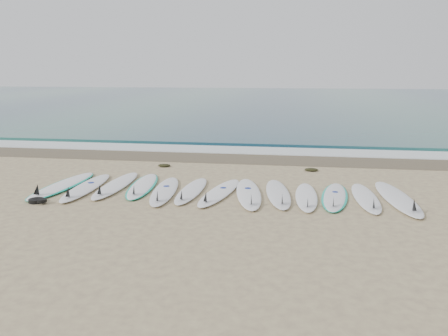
# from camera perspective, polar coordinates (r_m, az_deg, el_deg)

# --- Properties ---
(ground) EXTENTS (120.00, 120.00, 0.00)m
(ground) POSITION_cam_1_polar(r_m,az_deg,el_deg) (10.30, -0.45, -3.24)
(ground) COLOR tan
(ocean) EXTENTS (120.00, 55.00, 0.03)m
(ocean) POSITION_cam_1_polar(r_m,az_deg,el_deg) (42.40, 6.58, 8.81)
(ocean) COLOR #225459
(ocean) RESTS_ON ground
(wet_sand_band) EXTENTS (120.00, 1.80, 0.01)m
(wet_sand_band) POSITION_cam_1_polar(r_m,az_deg,el_deg) (14.25, 2.15, 1.27)
(wet_sand_band) COLOR brown
(wet_sand_band) RESTS_ON ground
(foam_band) EXTENTS (120.00, 1.40, 0.04)m
(foam_band) POSITION_cam_1_polar(r_m,az_deg,el_deg) (15.62, 2.74, 2.32)
(foam_band) COLOR silver
(foam_band) RESTS_ON ground
(wave_crest) EXTENTS (120.00, 1.00, 0.10)m
(wave_crest) POSITION_cam_1_polar(r_m,az_deg,el_deg) (17.08, 3.26, 3.32)
(wave_crest) COLOR #225459
(wave_crest) RESTS_ON ground
(surfboard_0) EXTENTS (0.84, 2.81, 0.35)m
(surfboard_0) POSITION_cam_1_polar(r_m,az_deg,el_deg) (11.46, -20.42, -2.15)
(surfboard_0) COLOR white
(surfboard_0) RESTS_ON ground
(surfboard_1) EXTENTS (0.67, 2.70, 0.34)m
(surfboard_1) POSITION_cam_1_polar(r_m,az_deg,el_deg) (11.05, -17.66, -2.43)
(surfboard_1) COLOR white
(surfboard_1) RESTS_ON ground
(surfboard_2) EXTENTS (0.58, 2.69, 0.34)m
(surfboard_2) POSITION_cam_1_polar(r_m,az_deg,el_deg) (11.06, -14.02, -2.19)
(surfboard_2) COLOR white
(surfboard_2) RESTS_ON ground
(surfboard_3) EXTENTS (0.90, 2.55, 0.32)m
(surfboard_3) POSITION_cam_1_polar(r_m,az_deg,el_deg) (10.91, -10.62, -2.29)
(surfboard_3) COLOR white
(surfboard_3) RESTS_ON ground
(surfboard_4) EXTENTS (0.83, 2.62, 0.33)m
(surfboard_4) POSITION_cam_1_polar(r_m,az_deg,el_deg) (10.33, -7.81, -2.99)
(surfboard_4) COLOR white
(surfboard_4) RESTS_ON ground
(surfboard_5) EXTENTS (0.56, 2.42, 0.31)m
(surfboard_5) POSITION_cam_1_polar(r_m,az_deg,el_deg) (10.30, -4.36, -2.97)
(surfboard_5) COLOR white
(surfboard_5) RESTS_ON ground
(surfboard_6) EXTENTS (0.96, 2.58, 0.32)m
(surfboard_6) POSITION_cam_1_polar(r_m,az_deg,el_deg) (10.12, -0.68, -3.21)
(surfboard_6) COLOR white
(surfboard_6) RESTS_ON ground
(surfboard_7) EXTENTS (0.96, 2.72, 0.34)m
(surfboard_7) POSITION_cam_1_polar(r_m,az_deg,el_deg) (10.04, 3.25, -3.33)
(surfboard_7) COLOR white
(surfboard_7) RESTS_ON ground
(surfboard_8) EXTENTS (0.83, 2.57, 0.32)m
(surfboard_8) POSITION_cam_1_polar(r_m,az_deg,el_deg) (10.09, 7.10, -3.35)
(surfboard_8) COLOR white
(surfboard_8) RESTS_ON ground
(surfboard_9) EXTENTS (0.49, 2.35, 0.30)m
(surfboard_9) POSITION_cam_1_polar(r_m,az_deg,el_deg) (9.97, 10.71, -3.71)
(surfboard_9) COLOR white
(surfboard_9) RESTS_ON ground
(surfboard_10) EXTENTS (0.88, 2.45, 0.30)m
(surfboard_10) POSITION_cam_1_polar(r_m,az_deg,el_deg) (10.14, 14.25, -3.64)
(surfboard_10) COLOR white
(surfboard_10) RESTS_ON ground
(surfboard_11) EXTENTS (0.54, 2.44, 0.31)m
(surfboard_11) POSITION_cam_1_polar(r_m,az_deg,el_deg) (10.21, 18.07, -3.72)
(surfboard_11) COLOR white
(surfboard_11) RESTS_ON ground
(surfboard_12) EXTENTS (0.82, 2.91, 0.37)m
(surfboard_12) POSITION_cam_1_polar(r_m,az_deg,el_deg) (10.38, 21.79, -3.69)
(surfboard_12) COLOR white
(surfboard_12) RESTS_ON ground
(seaweed_near) EXTENTS (0.38, 0.30, 0.07)m
(seaweed_near) POSITION_cam_1_polar(r_m,az_deg,el_deg) (13.18, -7.82, 0.35)
(seaweed_near) COLOR black
(seaweed_near) RESTS_ON ground
(seaweed_far) EXTENTS (0.39, 0.30, 0.08)m
(seaweed_far) POSITION_cam_1_polar(r_m,az_deg,el_deg) (12.74, 11.34, -0.21)
(seaweed_far) COLOR black
(seaweed_far) RESTS_ON ground
(leash_coil) EXTENTS (0.46, 0.36, 0.11)m
(leash_coil) POSITION_cam_1_polar(r_m,az_deg,el_deg) (10.35, -23.18, -3.94)
(leash_coil) COLOR black
(leash_coil) RESTS_ON ground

